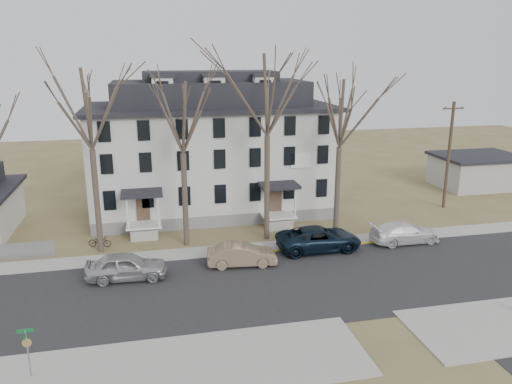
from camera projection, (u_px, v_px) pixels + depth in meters
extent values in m
plane|color=olive|center=(290.00, 300.00, 28.19)|extent=(120.00, 120.00, 0.00)
cube|color=#27272A|center=(281.00, 285.00, 30.07)|extent=(120.00, 10.00, 0.04)
cube|color=#A09F97|center=(259.00, 248.00, 35.72)|extent=(120.00, 2.00, 0.08)
cube|color=#A09F97|center=(146.00, 372.00, 21.83)|extent=(20.00, 5.00, 0.08)
cube|color=gold|center=(329.00, 247.00, 35.91)|extent=(14.00, 0.25, 0.06)
cube|color=slate|center=(213.00, 204.00, 44.58)|extent=(20.00, 10.00, 1.00)
cube|color=beige|center=(211.00, 154.00, 43.37)|extent=(20.00, 10.00, 8.00)
cube|color=black|center=(210.00, 107.00, 42.27)|extent=(20.80, 10.80, 0.30)
cube|color=black|center=(210.00, 93.00, 41.96)|extent=(16.00, 7.00, 2.00)
cube|color=black|center=(209.00, 76.00, 41.58)|extent=(11.00, 4.50, 0.80)
cube|color=white|center=(144.00, 225.00, 37.59)|extent=(2.60, 2.00, 0.16)
cube|color=white|center=(278.00, 215.00, 39.77)|extent=(2.60, 2.00, 0.16)
cube|color=white|center=(300.00, 160.00, 39.88)|extent=(1.60, 0.08, 1.20)
cube|color=#A09F97|center=(476.00, 172.00, 51.99)|extent=(8.00, 6.00, 3.00)
cube|color=black|center=(478.00, 156.00, 51.53)|extent=(8.50, 6.50, 0.30)
cylinder|color=#473B31|center=(97.00, 202.00, 34.16)|extent=(0.40, 0.40, 7.28)
cylinder|color=#473B31|center=(185.00, 200.00, 35.47)|extent=(0.40, 0.40, 6.76)
cylinder|color=#473B31|center=(267.00, 189.00, 36.57)|extent=(0.40, 0.40, 7.80)
cylinder|color=#473B31|center=(337.00, 191.00, 37.85)|extent=(0.40, 0.40, 6.76)
cylinder|color=#3D3023|center=(449.00, 156.00, 43.92)|extent=(0.28, 0.28, 9.50)
cube|color=#3D3023|center=(454.00, 108.00, 42.81)|extent=(2.00, 0.12, 0.12)
imported|color=#ADADAD|center=(126.00, 267.00, 30.58)|extent=(4.98, 2.20, 1.67)
imported|color=#8B7557|center=(242.00, 255.00, 32.59)|extent=(4.64, 1.99, 1.49)
imported|color=black|center=(319.00, 239.00, 35.14)|extent=(6.01, 2.81, 1.66)
imported|color=white|center=(405.00, 233.00, 36.57)|extent=(5.20, 2.18, 1.50)
imported|color=black|center=(100.00, 242.00, 35.75)|extent=(1.73, 0.97, 0.86)
cylinder|color=gray|center=(28.00, 354.00, 21.19)|extent=(0.06, 0.06, 2.30)
cube|color=#0C5926|center=(25.00, 331.00, 20.89)|extent=(0.66, 0.03, 0.16)
cube|color=#0C5926|center=(26.00, 335.00, 20.94)|extent=(0.03, 0.66, 0.16)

